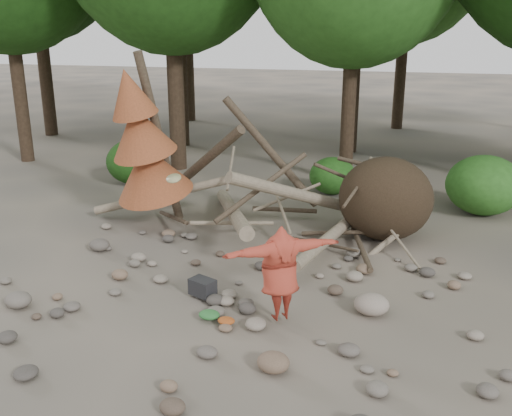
# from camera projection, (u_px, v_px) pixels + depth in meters

# --- Properties ---
(ground) EXTENTS (120.00, 120.00, 0.00)m
(ground) POSITION_uv_depth(u_px,v_px,m) (219.00, 303.00, 10.44)
(ground) COLOR #514C44
(ground) RESTS_ON ground
(deadfall_pile) EXTENTS (8.55, 5.24, 3.30)m
(deadfall_pile) POSITION_uv_depth(u_px,v_px,m) (360.00, 199.00, 13.48)
(deadfall_pile) COLOR #332619
(deadfall_pile) RESTS_ON ground
(dead_conifer) EXTENTS (2.06, 2.16, 4.35)m
(dead_conifer) POSITION_uv_depth(u_px,v_px,m) (144.00, 145.00, 13.73)
(dead_conifer) COLOR #4C3F30
(dead_conifer) RESTS_ON ground
(bush_left) EXTENTS (1.80, 1.80, 1.44)m
(bush_left) POSITION_uv_depth(u_px,v_px,m) (135.00, 162.00, 18.29)
(bush_left) COLOR #1C4913
(bush_left) RESTS_ON ground
(bush_mid) EXTENTS (1.40, 1.40, 1.12)m
(bush_mid) POSITION_uv_depth(u_px,v_px,m) (333.00, 176.00, 17.18)
(bush_mid) COLOR #265C1A
(bush_mid) RESTS_ON ground
(bush_right) EXTENTS (2.00, 2.00, 1.60)m
(bush_right) POSITION_uv_depth(u_px,v_px,m) (484.00, 185.00, 15.24)
(bush_right) COLOR #2F6D22
(bush_right) RESTS_ON ground
(frisbee_thrower) EXTENTS (3.14, 1.65, 2.33)m
(frisbee_thrower) POSITION_uv_depth(u_px,v_px,m) (280.00, 273.00, 9.51)
(frisbee_thrower) COLOR #A83626
(frisbee_thrower) RESTS_ON ground
(backpack) EXTENTS (0.55, 0.46, 0.31)m
(backpack) POSITION_uv_depth(u_px,v_px,m) (203.00, 290.00, 10.61)
(backpack) COLOR black
(backpack) RESTS_ON ground
(cloth_green) EXTENTS (0.37, 0.31, 0.14)m
(cloth_green) POSITION_uv_depth(u_px,v_px,m) (209.00, 317.00, 9.79)
(cloth_green) COLOR #2A692F
(cloth_green) RESTS_ON ground
(cloth_orange) EXTENTS (0.30, 0.24, 0.11)m
(cloth_orange) POSITION_uv_depth(u_px,v_px,m) (226.00, 323.00, 9.62)
(cloth_orange) COLOR #9D471A
(cloth_orange) RESTS_ON ground
(boulder_front_left) EXTENTS (0.49, 0.44, 0.29)m
(boulder_front_left) POSITION_uv_depth(u_px,v_px,m) (18.00, 300.00, 10.25)
(boulder_front_left) COLOR #6A6258
(boulder_front_left) RESTS_ON ground
(boulder_front_right) EXTENTS (0.49, 0.44, 0.29)m
(boulder_front_right) POSITION_uv_depth(u_px,v_px,m) (273.00, 362.00, 8.33)
(boulder_front_right) COLOR brown
(boulder_front_right) RESTS_ON ground
(boulder_mid_right) EXTENTS (0.62, 0.56, 0.37)m
(boulder_mid_right) POSITION_uv_depth(u_px,v_px,m) (371.00, 304.00, 10.00)
(boulder_mid_right) COLOR gray
(boulder_mid_right) RESTS_ON ground
(boulder_mid_left) EXTENTS (0.47, 0.42, 0.28)m
(boulder_mid_left) POSITION_uv_depth(u_px,v_px,m) (100.00, 245.00, 12.86)
(boulder_mid_left) COLOR #5A534B
(boulder_mid_left) RESTS_ON ground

